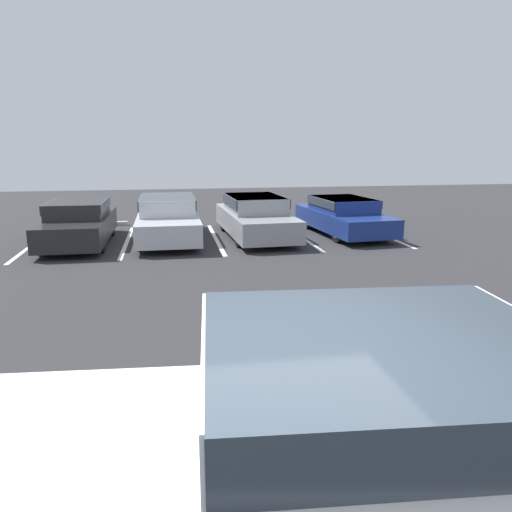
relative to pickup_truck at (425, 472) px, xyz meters
name	(u,v)px	position (x,y,z in m)	size (l,w,h in m)	color
stall_stripe_a	(33,244)	(-5.41, 12.63, -0.91)	(0.12, 5.06, 0.01)	white
stall_stripe_b	(127,241)	(-2.74, 12.63, -0.91)	(0.12, 5.06, 0.01)	white
stall_stripe_c	(216,238)	(-0.08, 12.63, -0.91)	(0.12, 5.06, 0.01)	white
stall_stripe_d	(300,236)	(2.59, 12.63, -0.91)	(0.12, 5.06, 0.01)	white
stall_stripe_e	(379,233)	(5.26, 12.63, -0.91)	(0.12, 5.06, 0.01)	white
pickup_truck	(425,472)	(0.00, 0.00, 0.00)	(5.91, 2.41, 1.82)	white
parked_sedan_a	(79,221)	(-4.06, 12.50, -0.25)	(1.71, 4.44, 1.25)	#232326
parked_sedan_b	(168,217)	(-1.51, 12.73, -0.22)	(1.78, 4.80, 1.30)	#B7BABF
parked_sedan_c	(255,215)	(1.16, 12.67, -0.23)	(1.98, 4.81, 1.29)	gray
parked_sedan_d	(343,215)	(4.06, 12.74, -0.29)	(2.11, 4.51, 1.17)	navy
wheel_stop_curb	(101,224)	(-3.85, 15.74, -0.84)	(1.83, 0.20, 0.14)	#B7B2A8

